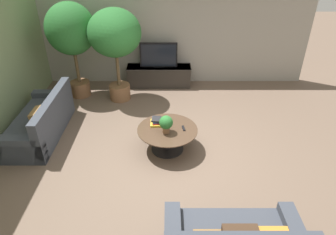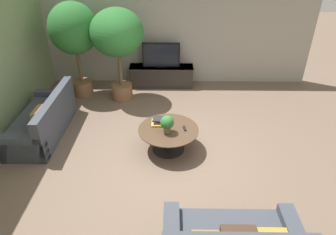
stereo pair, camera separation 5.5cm
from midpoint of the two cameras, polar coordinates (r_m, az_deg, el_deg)
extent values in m
plane|color=brown|center=(5.70, 0.10, -6.56)|extent=(24.00, 24.00, 0.00)
cube|color=#A39E93|center=(8.00, 0.46, 16.96)|extent=(7.40, 0.12, 3.00)
cube|color=#2D2823|center=(8.11, -1.08, 7.93)|extent=(1.67, 0.48, 0.54)
cube|color=#2D2823|center=(8.01, -1.10, 9.62)|extent=(1.70, 0.50, 0.02)
cube|color=black|center=(7.89, -1.12, 11.84)|extent=(0.97, 0.08, 0.64)
cube|color=black|center=(7.85, -1.13, 11.73)|extent=(0.89, 0.00, 0.58)
cube|color=black|center=(8.00, -1.10, 9.76)|extent=(0.29, 0.13, 0.02)
cylinder|color=black|center=(5.77, 0.36, -5.89)|extent=(0.61, 0.61, 0.02)
cylinder|color=black|center=(5.64, 0.36, -4.20)|extent=(0.10, 0.10, 0.44)
cylinder|color=#4C3828|center=(5.51, 0.37, -2.28)|extent=(1.12, 1.12, 0.02)
cube|color=#3D424C|center=(6.60, -22.65, -1.22)|extent=(0.84, 1.97, 0.42)
cube|color=#3D424C|center=(6.27, -20.57, 1.96)|extent=(0.16, 1.97, 0.42)
cube|color=#3D424C|center=(7.28, -20.35, 2.94)|extent=(0.84, 0.20, 0.54)
cube|color=#3D424C|center=(5.91, -25.72, -5.36)|extent=(0.84, 0.20, 0.54)
cube|color=orange|center=(6.64, -20.80, 2.82)|extent=(0.15, 0.29, 0.27)
cube|color=olive|center=(6.08, -22.93, 0.05)|extent=(0.18, 0.39, 0.36)
cylinder|color=brown|center=(7.93, -15.67, 5.48)|extent=(0.48, 0.48, 0.37)
cylinder|color=brown|center=(7.71, -16.25, 9.11)|extent=(0.08, 0.08, 0.72)
ellipsoid|color=#286B2D|center=(7.42, -17.37, 15.90)|extent=(1.13, 1.13, 1.19)
cylinder|color=brown|center=(7.53, -8.52, 4.95)|extent=(0.51, 0.51, 0.38)
cylinder|color=brown|center=(7.30, -8.86, 8.84)|extent=(0.08, 0.08, 0.73)
ellipsoid|color=#286B2D|center=(7.01, -9.48, 15.68)|extent=(1.20, 1.20, 1.08)
cylinder|color=brown|center=(5.39, 0.14, -2.37)|extent=(0.13, 0.13, 0.11)
sphere|color=#286B2D|center=(5.30, 0.14, -0.94)|extent=(0.25, 0.25, 0.25)
cube|color=gold|center=(5.65, -1.64, -1.05)|extent=(0.25, 0.26, 0.04)
cube|color=#A32823|center=(5.65, -1.60, -0.66)|extent=(0.20, 0.27, 0.02)
cube|color=#2D4C84|center=(5.64, -1.74, -0.46)|extent=(0.17, 0.24, 0.03)
cube|color=#232326|center=(5.61, -1.74, -0.29)|extent=(0.19, 0.22, 0.03)
cube|color=black|center=(5.52, 3.46, -2.09)|extent=(0.07, 0.16, 0.02)
camera|label=1|loc=(0.03, -89.72, 0.17)|focal=32.00mm
camera|label=2|loc=(0.03, 90.28, -0.17)|focal=32.00mm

